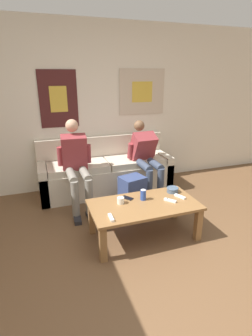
% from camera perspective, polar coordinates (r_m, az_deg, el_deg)
% --- Properties ---
extents(ground_plane, '(18.00, 18.00, 0.00)m').
position_cam_1_polar(ground_plane, '(2.49, 10.10, -26.39)').
color(ground_plane, brown).
extents(wall_back, '(10.00, 0.07, 2.55)m').
position_cam_1_polar(wall_back, '(4.28, -6.71, 12.79)').
color(wall_back, silver).
rests_on(wall_back, ground_plane).
extents(couch, '(2.06, 0.67, 0.85)m').
position_cam_1_polar(couch, '(4.20, -4.37, -1.00)').
color(couch, beige).
rests_on(couch, ground_plane).
extents(coffee_table, '(1.21, 0.64, 0.42)m').
position_cam_1_polar(coffee_table, '(2.99, 3.94, -8.88)').
color(coffee_table, olive).
rests_on(coffee_table, ground_plane).
extents(person_seated_adult, '(0.47, 0.83, 1.21)m').
position_cam_1_polar(person_seated_adult, '(3.63, -10.81, 1.27)').
color(person_seated_adult, gray).
rests_on(person_seated_adult, ground_plane).
extents(person_seated_teen, '(0.47, 0.91, 1.11)m').
position_cam_1_polar(person_seated_teen, '(3.98, 4.29, 2.64)').
color(person_seated_teen, '#384256').
rests_on(person_seated_teen, ground_plane).
extents(backpack, '(0.37, 0.36, 0.47)m').
position_cam_1_polar(backpack, '(3.64, 1.49, -5.61)').
color(backpack, navy).
rests_on(backpack, ground_plane).
extents(ceramic_bowl, '(0.15, 0.15, 0.06)m').
position_cam_1_polar(ceramic_bowl, '(3.26, 10.11, -4.63)').
color(ceramic_bowl, '#475B75').
rests_on(ceramic_bowl, coffee_table).
extents(pillar_candle, '(0.08, 0.08, 0.08)m').
position_cam_1_polar(pillar_candle, '(2.94, -1.19, -7.07)').
color(pillar_candle, silver).
rests_on(pillar_candle, coffee_table).
extents(drink_can_blue, '(0.07, 0.07, 0.12)m').
position_cam_1_polar(drink_can_blue, '(3.02, 3.76, -5.85)').
color(drink_can_blue, '#28479E').
rests_on(drink_can_blue, coffee_table).
extents(game_controller_near_left, '(0.09, 0.15, 0.03)m').
position_cam_1_polar(game_controller_near_left, '(3.15, 11.67, -6.09)').
color(game_controller_near_left, white).
rests_on(game_controller_near_left, coffee_table).
extents(game_controller_near_right, '(0.04, 0.14, 0.03)m').
position_cam_1_polar(game_controller_near_right, '(2.67, -3.28, -10.73)').
color(game_controller_near_right, white).
rests_on(game_controller_near_right, coffee_table).
extents(game_controller_far_center, '(0.12, 0.13, 0.03)m').
position_cam_1_polar(game_controller_far_center, '(3.04, 9.58, -6.97)').
color(game_controller_far_center, white).
rests_on(game_controller_far_center, coffee_table).
extents(cell_phone, '(0.13, 0.15, 0.01)m').
position_cam_1_polar(cell_phone, '(3.07, 0.29, -6.53)').
color(cell_phone, black).
rests_on(cell_phone, coffee_table).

